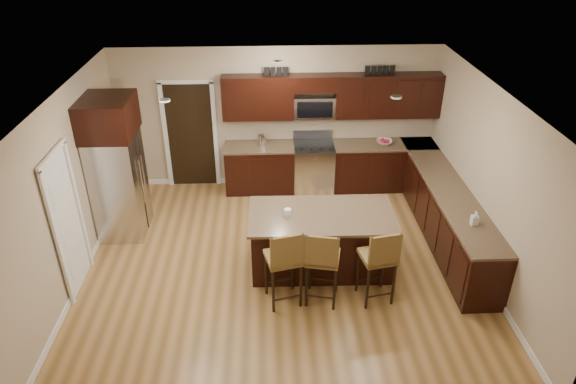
{
  "coord_description": "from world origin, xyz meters",
  "views": [
    {
      "loc": [
        -0.19,
        -6.37,
        4.87
      ],
      "look_at": [
        0.1,
        0.4,
        1.07
      ],
      "focal_mm": 32.0,
      "sensor_mm": 36.0,
      "label": 1
    }
  ],
  "objects_px": {
    "stool_mid": "(322,259)",
    "stool_right": "(380,258)",
    "refrigerator": "(116,167)",
    "island": "(321,242)",
    "range": "(313,166)",
    "stool_left": "(285,259)"
  },
  "relations": [
    {
      "from": "stool_right",
      "to": "refrigerator",
      "type": "distance_m",
      "value": 4.39
    },
    {
      "from": "stool_mid",
      "to": "stool_right",
      "type": "height_order",
      "value": "stool_mid"
    },
    {
      "from": "range",
      "to": "stool_mid",
      "type": "relative_size",
      "value": 0.93
    },
    {
      "from": "island",
      "to": "stool_mid",
      "type": "xyz_separation_m",
      "value": [
        -0.07,
        -0.85,
        0.31
      ]
    },
    {
      "from": "range",
      "to": "refrigerator",
      "type": "height_order",
      "value": "refrigerator"
    },
    {
      "from": "island",
      "to": "stool_right",
      "type": "height_order",
      "value": "stool_right"
    },
    {
      "from": "range",
      "to": "island",
      "type": "bearing_deg",
      "value": -92.31
    },
    {
      "from": "range",
      "to": "refrigerator",
      "type": "relative_size",
      "value": 0.47
    },
    {
      "from": "refrigerator",
      "to": "island",
      "type": "bearing_deg",
      "value": -19.25
    },
    {
      "from": "range",
      "to": "stool_left",
      "type": "xyz_separation_m",
      "value": [
        -0.68,
        -3.32,
        0.28
      ]
    },
    {
      "from": "stool_left",
      "to": "refrigerator",
      "type": "xyz_separation_m",
      "value": [
        -2.62,
        1.97,
        0.45
      ]
    },
    {
      "from": "stool_mid",
      "to": "island",
      "type": "bearing_deg",
      "value": 96.59
    },
    {
      "from": "range",
      "to": "refrigerator",
      "type": "distance_m",
      "value": 3.64
    },
    {
      "from": "stool_mid",
      "to": "refrigerator",
      "type": "distance_m",
      "value": 3.72
    },
    {
      "from": "stool_left",
      "to": "stool_right",
      "type": "bearing_deg",
      "value": -13.92
    },
    {
      "from": "stool_left",
      "to": "range",
      "type": "bearing_deg",
      "value": 64.5
    },
    {
      "from": "island",
      "to": "refrigerator",
      "type": "height_order",
      "value": "refrigerator"
    },
    {
      "from": "range",
      "to": "stool_mid",
      "type": "distance_m",
      "value": 3.34
    },
    {
      "from": "refrigerator",
      "to": "stool_left",
      "type": "bearing_deg",
      "value": -36.88
    },
    {
      "from": "stool_right",
      "to": "refrigerator",
      "type": "bearing_deg",
      "value": 141.93
    },
    {
      "from": "range",
      "to": "stool_right",
      "type": "bearing_deg",
      "value": -79.79
    },
    {
      "from": "island",
      "to": "stool_right",
      "type": "distance_m",
      "value": 1.14
    }
  ]
}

